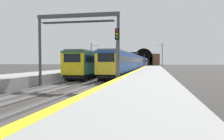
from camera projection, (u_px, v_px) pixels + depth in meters
ground_plane at (89, 91)px, 18.18m from camera, size 320.00×320.00×0.00m
platform_right at (145, 86)px, 17.28m from camera, size 112.00×4.86×1.05m
platform_right_edge_strip at (117, 79)px, 17.68m from camera, size 112.00×0.50×0.01m
track_main_line at (89, 91)px, 18.18m from camera, size 160.00×3.15×0.21m
track_adjacent_line at (42, 90)px, 19.01m from camera, size 160.00×2.94×0.21m
train_main_approaching at (138, 62)px, 66.61m from camera, size 85.19×3.17×4.87m
train_adjacent_platform at (108, 63)px, 45.45m from camera, size 40.93×3.32×4.83m
railway_signal_near at (117, 52)px, 20.59m from camera, size 0.39×0.38×5.55m
railway_signal_mid at (144, 60)px, 69.56m from camera, size 0.39×0.38×4.70m
railway_signal_far at (149, 60)px, 119.39m from camera, size 0.39×0.38×5.09m
overhead_signal_gantry at (78, 32)px, 21.43m from camera, size 0.70×8.35×7.13m
tunnel_portal at (144, 59)px, 141.10m from camera, size 2.38×20.19×11.31m
catenary_mast_near at (91, 56)px, 59.02m from camera, size 0.22×2.40×7.37m
catenary_mast_far at (162, 56)px, 68.24m from camera, size 0.22×1.97×8.15m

